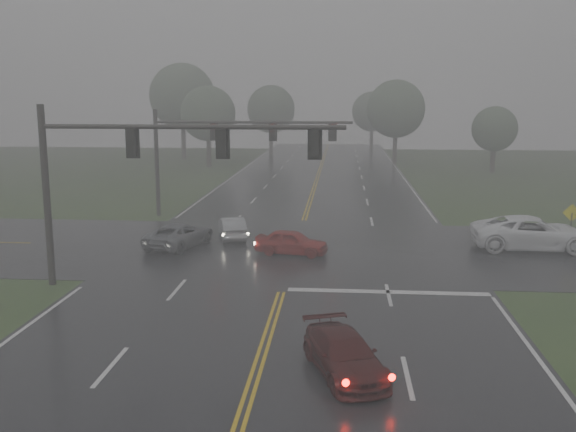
# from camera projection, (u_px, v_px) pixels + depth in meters

# --- Properties ---
(main_road) EXTENTS (18.00, 160.00, 0.02)m
(main_road) POSITION_uv_depth(u_px,v_px,m) (292.00, 258.00, 32.99)
(main_road) COLOR black
(main_road) RESTS_ON ground
(cross_street) EXTENTS (120.00, 14.00, 0.02)m
(cross_street) POSITION_uv_depth(u_px,v_px,m) (295.00, 249.00, 34.95)
(cross_street) COLOR black
(cross_street) RESTS_ON ground
(stop_bar) EXTENTS (8.50, 0.50, 0.01)m
(stop_bar) POSITION_uv_depth(u_px,v_px,m) (388.00, 293.00, 27.13)
(stop_bar) COLOR silver
(stop_bar) RESTS_ON ground
(sedan_maroon) EXTENTS (2.99, 4.52, 1.22)m
(sedan_maroon) POSITION_uv_depth(u_px,v_px,m) (344.00, 374.00, 19.15)
(sedan_maroon) COLOR #3A0B0A
(sedan_maroon) RESTS_ON ground
(sedan_red) EXTENTS (4.03, 2.21, 1.30)m
(sedan_red) POSITION_uv_depth(u_px,v_px,m) (292.00, 255.00, 33.66)
(sedan_red) COLOR #9C110E
(sedan_red) RESTS_ON ground
(sedan_silver) EXTENTS (2.37, 4.06, 1.27)m
(sedan_silver) POSITION_uv_depth(u_px,v_px,m) (232.00, 238.00, 37.49)
(sedan_silver) COLOR #94979B
(sedan_silver) RESTS_ON ground
(car_grey) EXTENTS (3.50, 5.18, 1.32)m
(car_grey) POSITION_uv_depth(u_px,v_px,m) (180.00, 247.00, 35.39)
(car_grey) COLOR #595C60
(car_grey) RESTS_ON ground
(pickup_white) EXTENTS (6.51, 3.11, 1.79)m
(pickup_white) POSITION_uv_depth(u_px,v_px,m) (532.00, 249.00, 34.77)
(pickup_white) COLOR white
(pickup_white) RESTS_ON ground
(signal_gantry_near) EXTENTS (12.99, 0.34, 7.86)m
(signal_gantry_near) POSITION_uv_depth(u_px,v_px,m) (134.00, 161.00, 27.01)
(signal_gantry_near) COLOR black
(signal_gantry_near) RESTS_ON ground
(signal_gantry_far) EXTENTS (13.49, 0.37, 7.34)m
(signal_gantry_far) POSITION_uv_depth(u_px,v_px,m) (217.00, 142.00, 43.38)
(signal_gantry_far) COLOR black
(signal_gantry_far) RESTS_ON ground
(sign_diamond_east) EXTENTS (0.99, 0.09, 2.39)m
(sign_diamond_east) POSITION_uv_depth(u_px,v_px,m) (572.00, 218.00, 35.22)
(sign_diamond_east) COLOR black
(sign_diamond_east) RESTS_ON ground
(tree_nw_a) EXTENTS (6.42, 6.42, 9.43)m
(tree_nw_a) POSITION_uv_depth(u_px,v_px,m) (208.00, 114.00, 74.59)
(tree_nw_a) COLOR #342B22
(tree_nw_a) RESTS_ON ground
(tree_ne_a) EXTENTS (6.93, 6.93, 10.19)m
(tree_ne_a) POSITION_uv_depth(u_px,v_px,m) (396.00, 109.00, 76.68)
(tree_ne_a) COLOR #342B22
(tree_ne_a) RESTS_ON ground
(tree_n_mid) EXTENTS (6.65, 6.65, 9.77)m
(tree_n_mid) POSITION_uv_depth(u_px,v_px,m) (271.00, 109.00, 89.05)
(tree_n_mid) COLOR #342B22
(tree_n_mid) RESTS_ON ground
(tree_e_near) EXTENTS (4.88, 4.88, 7.17)m
(tree_e_near) POSITION_uv_depth(u_px,v_px,m) (495.00, 129.00, 69.34)
(tree_e_near) COLOR #342B22
(tree_e_near) RESTS_ON ground
(tree_nw_b) EXTENTS (8.51, 8.51, 12.50)m
(tree_nw_b) POSITION_uv_depth(u_px,v_px,m) (182.00, 96.00, 83.52)
(tree_nw_b) COLOR #342B22
(tree_nw_b) RESTS_ON ground
(tree_n_far) EXTENTS (6.10, 6.10, 8.96)m
(tree_n_far) POSITION_uv_depth(u_px,v_px,m) (372.00, 112.00, 97.97)
(tree_n_far) COLOR #342B22
(tree_n_far) RESTS_ON ground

